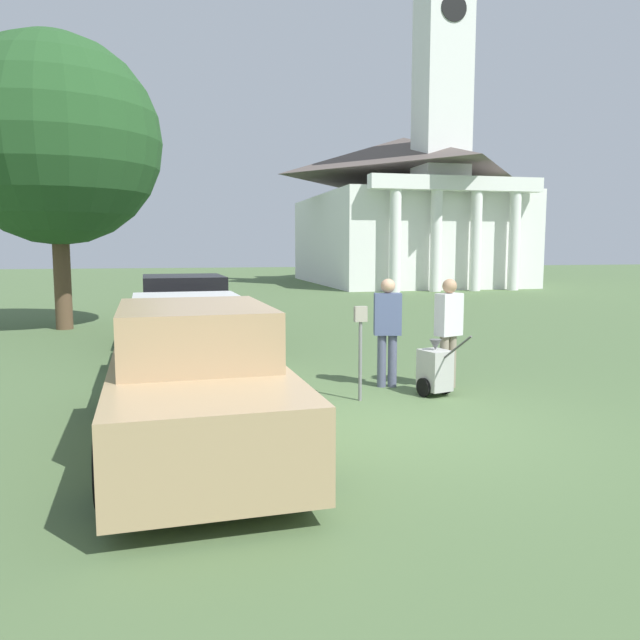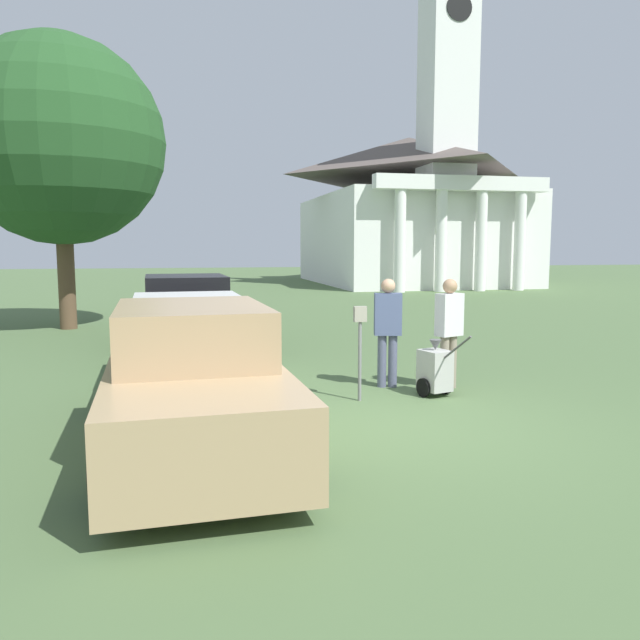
{
  "view_description": "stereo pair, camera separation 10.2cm",
  "coord_description": "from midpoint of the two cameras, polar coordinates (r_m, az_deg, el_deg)",
  "views": [
    {
      "loc": [
        -2.66,
        -7.1,
        2.21
      ],
      "look_at": [
        -0.5,
        2.09,
        1.1
      ],
      "focal_mm": 35.0,
      "sensor_mm": 36.0,
      "label": 1
    },
    {
      "loc": [
        -2.56,
        -7.12,
        2.21
      ],
      "look_at": [
        -0.5,
        2.09,
        1.1
      ],
      "focal_mm": 35.0,
      "sensor_mm": 36.0,
      "label": 2
    }
  ],
  "objects": [
    {
      "name": "ground_plane",
      "position": [
        7.89,
        7.36,
        -9.61
      ],
      "size": [
        120.0,
        120.0,
        0.0
      ],
      "primitive_type": "plane",
      "color": "#4C663D"
    },
    {
      "name": "parked_car_tan",
      "position": [
        7.15,
        -11.22,
        -5.4
      ],
      "size": [
        2.07,
        5.2,
        1.59
      ],
      "rotation": [
        0.0,
        0.0,
        0.04
      ],
      "color": "tan",
      "rests_on": "ground_plane"
    },
    {
      "name": "parked_car_white",
      "position": [
        10.46,
        -11.68,
        -1.87
      ],
      "size": [
        2.23,
        5.32,
        1.42
      ],
      "rotation": [
        0.0,
        0.0,
        0.04
      ],
      "color": "silver",
      "rests_on": "ground_plane"
    },
    {
      "name": "parked_car_black",
      "position": [
        14.1,
        -11.94,
        0.56
      ],
      "size": [
        2.22,
        5.06,
        1.59
      ],
      "rotation": [
        0.0,
        0.0,
        0.04
      ],
      "color": "black",
      "rests_on": "ground_plane"
    },
    {
      "name": "parking_meter",
      "position": [
        8.92,
        4.0,
        -1.4
      ],
      "size": [
        0.18,
        0.09,
        1.37
      ],
      "color": "slate",
      "rests_on": "ground_plane"
    },
    {
      "name": "person_worker",
      "position": [
        9.84,
        6.51,
        -0.52
      ],
      "size": [
        0.46,
        0.31,
        1.72
      ],
      "rotation": [
        0.0,
        0.0,
        2.92
      ],
      "color": "#515670",
      "rests_on": "ground_plane"
    },
    {
      "name": "person_supervisor",
      "position": [
        9.9,
        12.01,
        -0.58
      ],
      "size": [
        0.47,
        0.36,
        1.72
      ],
      "rotation": [
        0.0,
        0.0,
        3.52
      ],
      "color": "gray",
      "rests_on": "ground_plane"
    },
    {
      "name": "equipment_cart",
      "position": [
        9.47,
        10.77,
        -4.51
      ],
      "size": [
        0.53,
        1.0,
        1.0
      ],
      "rotation": [
        0.0,
        0.0,
        0.28
      ],
      "color": "#B2B2AD",
      "rests_on": "ground_plane"
    },
    {
      "name": "church",
      "position": [
        38.38,
        8.41,
        11.0
      ],
      "size": [
        10.87,
        14.98,
        23.83
      ],
      "color": "white",
      "rests_on": "ground_plane"
    },
    {
      "name": "shade_tree",
      "position": [
        18.27,
        -22.52,
        14.83
      ],
      "size": [
        5.42,
        5.42,
        7.67
      ],
      "color": "brown",
      "rests_on": "ground_plane"
    }
  ]
}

